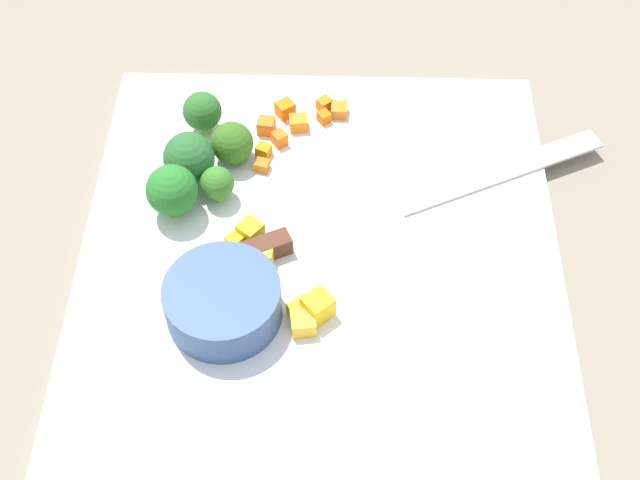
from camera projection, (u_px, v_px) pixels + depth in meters
ground_plane at (320, 256)px, 0.70m from camera, size 4.00×4.00×0.00m
cutting_board at (320, 252)px, 0.69m from camera, size 0.40×0.38×0.01m
prep_bowl at (223, 302)px, 0.64m from camera, size 0.09×0.09×0.03m
chef_knife at (355, 219)px, 0.70m from camera, size 0.17×0.34×0.02m
carrot_dice_0 at (322, 104)px, 0.78m from camera, size 0.02×0.02×0.01m
carrot_dice_1 at (321, 117)px, 0.77m from camera, size 0.01×0.01×0.01m
carrot_dice_2 at (266, 126)px, 0.76m from camera, size 0.02×0.02×0.01m
carrot_dice_3 at (262, 165)px, 0.74m from camera, size 0.01×0.01×0.01m
carrot_dice_4 at (285, 109)px, 0.77m from camera, size 0.02×0.02×0.01m
carrot_dice_5 at (280, 139)px, 0.75m from camera, size 0.02×0.02×0.01m
carrot_dice_6 at (298, 123)px, 0.77m from camera, size 0.02×0.02×0.01m
carrot_dice_7 at (339, 110)px, 0.78m from camera, size 0.02×0.02×0.01m
carrot_dice_8 at (264, 151)px, 0.75m from camera, size 0.01×0.02×0.01m
pepper_dice_0 at (250, 232)px, 0.69m from camera, size 0.02×0.02×0.02m
pepper_dice_1 at (236, 240)px, 0.69m from camera, size 0.02×0.02×0.01m
pepper_dice_2 at (318, 306)px, 0.64m from camera, size 0.03×0.03×0.02m
pepper_dice_3 at (300, 309)px, 0.65m from camera, size 0.02×0.02×0.01m
pepper_dice_4 at (260, 255)px, 0.67m from camera, size 0.02×0.02×0.02m
pepper_dice_5 at (303, 323)px, 0.64m from camera, size 0.02×0.02×0.01m
broccoli_floret_0 at (172, 191)px, 0.69m from camera, size 0.04×0.04×0.05m
broccoli_floret_1 at (189, 158)px, 0.72m from camera, size 0.04×0.04×0.05m
broccoli_floret_2 at (217, 184)px, 0.71m from camera, size 0.03×0.03×0.03m
broccoli_floret_3 at (232, 143)px, 0.73m from camera, size 0.04×0.04×0.04m
broccoli_floret_4 at (202, 112)px, 0.75m from camera, size 0.03×0.03×0.04m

